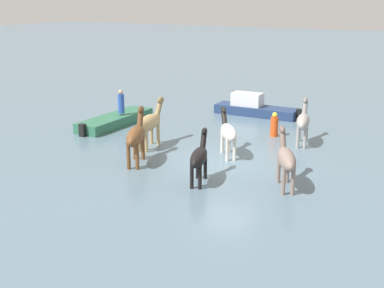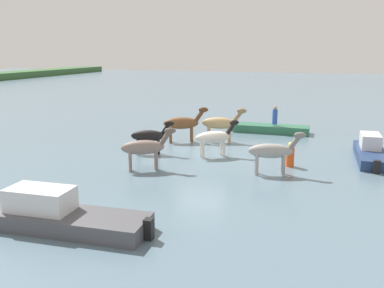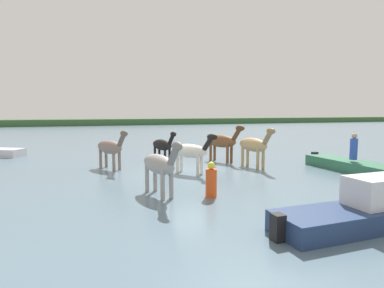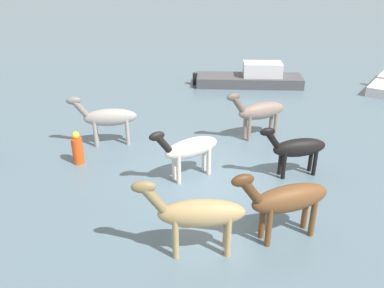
{
  "view_description": "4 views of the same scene",
  "coord_description": "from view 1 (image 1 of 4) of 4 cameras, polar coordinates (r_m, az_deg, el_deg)",
  "views": [
    {
      "loc": [
        -8.3,
        17.42,
        6.33
      ],
      "look_at": [
        0.95,
        0.83,
        0.76
      ],
      "focal_mm": 47.75,
      "sensor_mm": 36.0,
      "label": 1
    },
    {
      "loc": [
        -19.19,
        -5.74,
        5.22
      ],
      "look_at": [
        -0.32,
        0.38,
        0.68
      ],
      "focal_mm": 38.48,
      "sensor_mm": 36.0,
      "label": 2
    },
    {
      "loc": [
        -4.31,
        -13.56,
        2.75
      ],
      "look_at": [
        0.56,
        0.52,
        1.19
      ],
      "focal_mm": 29.45,
      "sensor_mm": 36.0,
      "label": 3
    },
    {
      "loc": [
        11.11,
        0.46,
        6.54
      ],
      "look_at": [
        -0.36,
        -0.6,
        0.93
      ],
      "focal_mm": 38.16,
      "sensor_mm": 36.0,
      "label": 4
    }
  ],
  "objects": [
    {
      "name": "person_spotter_bow",
      "position": [
        25.89,
        -7.93,
        4.63
      ],
      "size": [
        0.32,
        0.32,
        1.19
      ],
      "color": "#2D51B2",
      "rests_on": "boat_launch_far"
    },
    {
      "name": "boat_motor_center",
      "position": [
        28.09,
        7.02,
        3.86
      ],
      "size": [
        4.76,
        1.34,
        1.34
      ],
      "rotation": [
        0.0,
        0.0,
        0.02
      ],
      "color": "navy",
      "rests_on": "ground_plane"
    },
    {
      "name": "buoy_channel_marker",
      "position": [
        23.9,
        9.18,
        2.04
      ],
      "size": [
        0.36,
        0.36,
        1.14
      ],
      "color": "#E54C19",
      "rests_on": "ground_plane"
    },
    {
      "name": "horse_mid_herd",
      "position": [
        17.42,
        10.46,
        -1.6
      ],
      "size": [
        1.48,
        2.32,
        1.89
      ],
      "rotation": [
        0.0,
        0.0,
        5.2
      ],
      "color": "gray",
      "rests_on": "ground_plane"
    },
    {
      "name": "horse_pinto_flank",
      "position": [
        20.62,
        4.05,
        1.32
      ],
      "size": [
        1.68,
        2.08,
        1.81
      ],
      "rotation": [
        0.0,
        0.0,
        5.35
      ],
      "color": "silver",
      "rests_on": "ground_plane"
    },
    {
      "name": "horse_lead",
      "position": [
        19.73,
        -6.28,
        0.92
      ],
      "size": [
        1.44,
        2.53,
        2.02
      ],
      "rotation": [
        0.0,
        0.0,
        5.14
      ],
      "color": "brown",
      "rests_on": "ground_plane"
    },
    {
      "name": "horse_dark_mare",
      "position": [
        21.8,
        -4.77,
        2.4
      ],
      "size": [
        0.87,
        2.58,
        1.99
      ],
      "rotation": [
        0.0,
        0.0,
        4.86
      ],
      "color": "tan",
      "rests_on": "ground_plane"
    },
    {
      "name": "boat_launch_far",
      "position": [
        26.02,
        -8.57,
        2.48
      ],
      "size": [
        1.35,
        4.99,
        0.74
      ],
      "rotation": [
        0.0,
        0.0,
        4.71
      ],
      "color": "#2D6B4C",
      "rests_on": "ground_plane"
    },
    {
      "name": "ground_plane",
      "position": [
        20.31,
        3.49,
        -1.84
      ],
      "size": [
        162.9,
        162.9,
        0.0
      ],
      "primitive_type": "plane",
      "color": "slate"
    },
    {
      "name": "horse_dun_straggler",
      "position": [
        22.72,
        12.31,
        2.49
      ],
      "size": [
        0.99,
        2.42,
        1.87
      ],
      "rotation": [
        0.0,
        0.0,
        4.96
      ],
      "color": "#9E9993",
      "rests_on": "ground_plane"
    },
    {
      "name": "horse_gray_outer",
      "position": [
        17.62,
        0.81,
        -1.43
      ],
      "size": [
        1.01,
        2.21,
        1.72
      ],
      "rotation": [
        0.0,
        0.0,
        5.02
      ],
      "color": "black",
      "rests_on": "ground_plane"
    }
  ]
}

